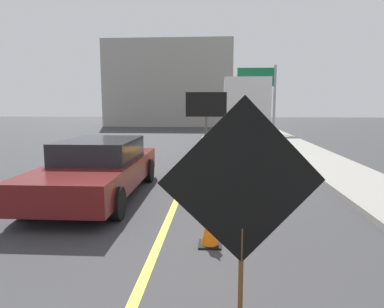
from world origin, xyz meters
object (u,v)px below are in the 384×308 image
Objects in this scene: highway_guide_sign at (264,87)px; roadwork_sign at (243,186)px; traffic_cone_mid_lane at (216,189)px; traffic_cone_far_lane at (218,167)px; arrow_board_trailer at (206,149)px; traffic_cone_near_sign at (210,226)px; box_truck at (243,110)px; pickup_car at (98,168)px.

roadwork_sign is at bearing -97.75° from highway_guide_sign.
traffic_cone_far_lane reaches higher than traffic_cone_mid_lane.
roadwork_sign is 7.46m from traffic_cone_far_lane.
arrow_board_trailer is at bearing -107.29° from highway_guide_sign.
roadwork_sign is 22.88m from highway_guide_sign.
traffic_cone_near_sign is (0.34, -8.45, -0.16)m from arrow_board_trailer.
roadwork_sign is 4.69m from traffic_cone_mid_lane.
box_truck is at bearing 81.66° from traffic_cone_far_lane.
roadwork_sign reaches higher than pickup_car.
pickup_car is at bearing 134.24° from traffic_cone_near_sign.
traffic_cone_near_sign is 0.98× the size of traffic_cone_far_lane.
box_truck is 12.29× the size of traffic_cone_mid_lane.
highway_guide_sign reaches higher than roadwork_sign.
box_truck reaches higher than pickup_car.
pickup_car is at bearing -113.70° from arrow_board_trailer.
traffic_cone_near_sign is at bearing -92.24° from traffic_cone_mid_lane.
roadwork_sign is at bearing -57.42° from pickup_car.
traffic_cone_near_sign is (-1.57, -15.02, -1.56)m from box_truck.
pickup_car is 7.87× the size of traffic_cone_near_sign.
roadwork_sign is at bearing -94.08° from box_truck.
traffic_cone_far_lane is at bearing 89.06° from traffic_cone_mid_lane.
arrow_board_trailer is at bearing -106.18° from box_truck.
traffic_cone_near_sign is (-3.42, -20.54, -3.10)m from highway_guide_sign.
pickup_car is (-3.14, 4.91, -0.77)m from roadwork_sign.
highway_guide_sign is 15.88m from traffic_cone_far_lane.
pickup_car is (-4.36, -12.16, -1.18)m from box_truck.
traffic_cone_mid_lane is (-0.25, 4.54, -1.15)m from roadwork_sign.
pickup_car reaches higher than traffic_cone_far_lane.
box_truck is 9.93m from traffic_cone_far_lane.
arrow_board_trailer is 3.17m from traffic_cone_far_lane.
arrow_board_trailer is 0.54× the size of highway_guide_sign.
box_truck is 12.97m from pickup_car.
roadwork_sign is at bearing -86.82° from traffic_cone_mid_lane.
highway_guide_sign is (6.21, 17.68, 2.72)m from pickup_car.
traffic_cone_near_sign is 5.32m from traffic_cone_far_lane.
box_truck is at bearing 70.28° from pickup_car.
traffic_cone_near_sign is 2.49m from traffic_cone_mid_lane.
traffic_cone_mid_lane is (2.89, -0.38, -0.38)m from pickup_car.
highway_guide_sign is 7.66× the size of traffic_cone_mid_lane.
traffic_cone_mid_lane is (0.10, 2.49, -0.00)m from traffic_cone_near_sign.
traffic_cone_mid_lane is at bearing -96.69° from box_truck.
arrow_board_trailer reaches higher than traffic_cone_mid_lane.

